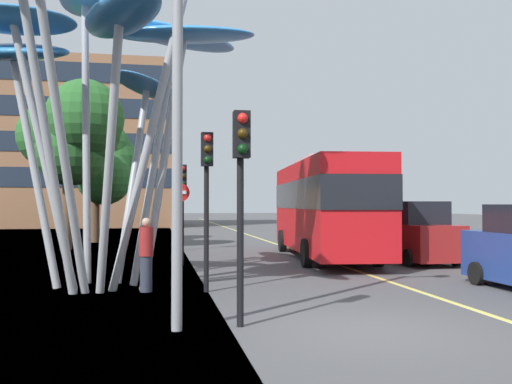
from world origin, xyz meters
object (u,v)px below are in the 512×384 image
at_px(leaf_sculpture, 100,32).
at_px(street_lamp, 197,38).
at_px(traffic_light_island_mid, 182,192).
at_px(car_parked_far, 414,234).
at_px(no_entry_sign, 180,212).
at_px(traffic_light_kerb_near, 241,171).
at_px(pedestrian, 146,254).
at_px(red_bus, 324,204).
at_px(traffic_light_kerb_far, 207,177).
at_px(traffic_light_opposite, 181,199).

bearing_deg(leaf_sculpture, street_lamp, -67.15).
xyz_separation_m(traffic_light_island_mid, car_parked_far, (8.30, -0.26, -1.48)).
relative_size(street_lamp, no_entry_sign, 2.77).
xyz_separation_m(traffic_light_kerb_near, pedestrian, (-1.66, 4.28, -1.78)).
bearing_deg(car_parked_far, leaf_sculpture, -155.84).
height_order(car_parked_far, pedestrian, car_parked_far).
distance_m(car_parked_far, pedestrian, 10.80).
distance_m(red_bus, traffic_light_kerb_far, 9.19).
relative_size(leaf_sculpture, pedestrian, 4.89).
bearing_deg(traffic_light_kerb_near, street_lamp, -178.45).
bearing_deg(red_bus, no_entry_sign, -159.58).
relative_size(traffic_light_kerb_far, traffic_light_island_mid, 1.11).
xyz_separation_m(traffic_light_kerb_near, traffic_light_opposite, (-0.30, 16.16, -0.32)).
distance_m(leaf_sculpture, car_parked_far, 12.76).
bearing_deg(no_entry_sign, car_parked_far, 1.32).
xyz_separation_m(traffic_light_island_mid, traffic_light_opposite, (0.23, 6.35, -0.15)).
distance_m(traffic_light_kerb_far, pedestrian, 2.37).
bearing_deg(traffic_light_opposite, traffic_light_kerb_near, -88.92).
bearing_deg(leaf_sculpture, traffic_light_opposite, 77.58).
height_order(street_lamp, pedestrian, street_lamp).
height_order(traffic_light_kerb_near, pedestrian, traffic_light_kerb_near).
distance_m(leaf_sculpture, no_entry_sign, 6.78).
bearing_deg(no_entry_sign, traffic_light_island_mid, 79.61).
height_order(car_parked_far, no_entry_sign, no_entry_sign).
xyz_separation_m(traffic_light_opposite, no_entry_sign, (-0.32, -6.80, -0.51)).
relative_size(red_bus, street_lamp, 1.40).
relative_size(red_bus, leaf_sculpture, 1.25).
xyz_separation_m(traffic_light_island_mid, street_lamp, (-0.23, -9.84, 2.41)).
distance_m(traffic_light_island_mid, no_entry_sign, 0.80).
bearing_deg(traffic_light_kerb_near, pedestrian, 111.14).
height_order(red_bus, traffic_light_opposite, red_bus).
bearing_deg(traffic_light_island_mid, traffic_light_kerb_far, -87.06).
bearing_deg(pedestrian, traffic_light_kerb_near, -68.86).
relative_size(car_parked_far, pedestrian, 2.54).
bearing_deg(traffic_light_kerb_far, street_lamp, -97.64).
bearing_deg(no_entry_sign, traffic_light_kerb_near, -86.22).
relative_size(traffic_light_kerb_far, traffic_light_opposite, 1.18).
distance_m(traffic_light_kerb_near, traffic_light_opposite, 16.17).
height_order(traffic_light_kerb_near, car_parked_far, traffic_light_kerb_near).
height_order(traffic_light_kerb_far, traffic_light_island_mid, traffic_light_kerb_far).
bearing_deg(traffic_light_opposite, traffic_light_island_mid, -92.10).
height_order(leaf_sculpture, pedestrian, leaf_sculpture).
distance_m(traffic_light_opposite, car_parked_far, 10.51).
relative_size(traffic_light_kerb_near, traffic_light_island_mid, 1.07).
bearing_deg(traffic_light_kerb_near, car_parked_far, 50.90).
distance_m(red_bus, no_entry_sign, 6.00).
bearing_deg(street_lamp, traffic_light_kerb_near, 1.55).
relative_size(red_bus, no_entry_sign, 3.90).
height_order(traffic_light_opposite, pedestrian, traffic_light_opposite).
height_order(pedestrian, no_entry_sign, no_entry_sign).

